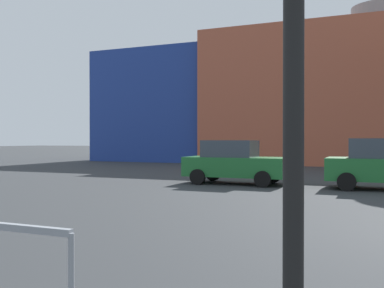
{
  "coord_description": "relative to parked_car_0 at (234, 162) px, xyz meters",
  "views": [
    {
      "loc": [
        -2.67,
        -9.36,
        1.74
      ],
      "look_at": [
        -10.38,
        9.09,
        1.56
      ],
      "focal_mm": 41.32,
      "sensor_mm": 36.0,
      "label": 1
    }
  ],
  "objects": [
    {
      "name": "building_backdrop",
      "position": [
        5.36,
        19.21,
        3.9
      ],
      "size": [
        44.02,
        12.55,
        11.71
      ],
      "color": "#B2563D",
      "rests_on": "ground_plane"
    },
    {
      "name": "parked_car_0",
      "position": [
        0.0,
        0.0,
        0.0
      ],
      "size": [
        3.99,
        1.96,
        1.73
      ],
      "color": "#1E662D",
      "rests_on": "ground_plane"
    }
  ]
}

